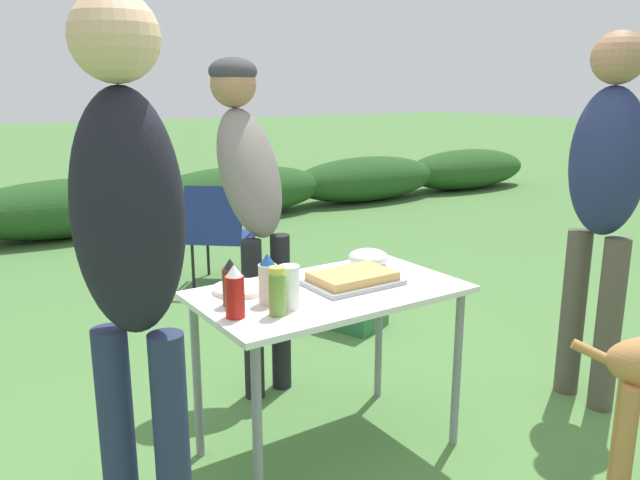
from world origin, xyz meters
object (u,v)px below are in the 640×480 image
at_px(standing_person_in_red_jacket, 130,248).
at_px(camp_chair_green_behind_table, 220,230).
at_px(folding_table, 329,307).
at_px(mixing_bowl, 368,257).
at_px(bbq_sauce_bottle, 231,283).
at_px(plate_stack, 241,289).
at_px(food_tray, 353,279).
at_px(cooler_box, 346,300).
at_px(paper_cup_stack, 289,287).
at_px(ketchup_bottle, 235,292).
at_px(standing_person_with_beanie, 605,187).
at_px(mayo_bottle, 268,280).
at_px(relish_jar, 277,292).
at_px(standing_person_in_olive_jacket, 249,180).

bearing_deg(standing_person_in_red_jacket, camp_chair_green_behind_table, -72.23).
height_order(folding_table, mixing_bowl, mixing_bowl).
xyz_separation_m(folding_table, bbq_sauce_bottle, (-0.42, 0.05, 0.16)).
height_order(plate_stack, bbq_sauce_bottle, bbq_sauce_bottle).
distance_m(food_tray, camp_chair_green_behind_table, 2.46).
distance_m(folding_table, mixing_bowl, 0.42).
bearing_deg(cooler_box, paper_cup_stack, 116.15).
height_order(ketchup_bottle, standing_person_with_beanie, standing_person_with_beanie).
bearing_deg(mayo_bottle, paper_cup_stack, -61.70).
height_order(folding_table, bbq_sauce_bottle, bbq_sauce_bottle).
relative_size(mixing_bowl, ketchup_bottle, 0.96).
xyz_separation_m(mixing_bowl, relish_jar, (-0.68, -0.34, 0.05)).
distance_m(plate_stack, mixing_bowl, 0.67).
bearing_deg(standing_person_in_red_jacket, relish_jar, -116.38).
xyz_separation_m(paper_cup_stack, ketchup_bottle, (-0.21, 0.02, 0.01)).
xyz_separation_m(paper_cup_stack, cooler_box, (1.20, 1.28, -0.65)).
bearing_deg(camp_chair_green_behind_table, mayo_bottle, -69.73).
height_order(relish_jar, mayo_bottle, mayo_bottle).
bearing_deg(ketchup_bottle, paper_cup_stack, -5.76).
height_order(ketchup_bottle, standing_person_in_olive_jacket, standing_person_in_olive_jacket).
height_order(mayo_bottle, camp_chair_green_behind_table, mayo_bottle).
distance_m(food_tray, paper_cup_stack, 0.39).
relative_size(standing_person_in_red_jacket, cooler_box, 3.19).
bearing_deg(folding_table, camp_chair_green_behind_table, 76.08).
bearing_deg(plate_stack, bbq_sauce_bottle, -128.92).
height_order(relish_jar, standing_person_in_red_jacket, standing_person_in_red_jacket).
bearing_deg(bbq_sauce_bottle, camp_chair_green_behind_table, 66.56).
height_order(mayo_bottle, cooler_box, mayo_bottle).
height_order(folding_table, camp_chair_green_behind_table, camp_chair_green_behind_table).
distance_m(folding_table, standing_person_with_beanie, 1.45).
bearing_deg(plate_stack, ketchup_bottle, -120.11).
relative_size(food_tray, paper_cup_stack, 2.31).
bearing_deg(paper_cup_stack, mayo_bottle, 118.30).
xyz_separation_m(bbq_sauce_bottle, camp_chair_green_behind_table, (1.02, 2.35, -0.36)).
distance_m(plate_stack, cooler_box, 1.71).
bearing_deg(plate_stack, standing_person_in_olive_jacket, 58.91).
relative_size(relish_jar, standing_person_with_beanie, 0.10).
xyz_separation_m(mixing_bowl, camp_chair_green_behind_table, (0.24, 2.20, -0.31)).
distance_m(paper_cup_stack, mayo_bottle, 0.10).
distance_m(plate_stack, camp_chair_green_behind_table, 2.42).
relative_size(ketchup_bottle, standing_person_in_olive_jacket, 0.12).
bearing_deg(standing_person_with_beanie, mayo_bottle, -96.92).
height_order(standing_person_in_olive_jacket, cooler_box, standing_person_in_olive_jacket).
relative_size(folding_table, relish_jar, 6.02).
bearing_deg(relish_jar, plate_stack, 88.18).
relative_size(food_tray, camp_chair_green_behind_table, 0.46).
bearing_deg(camp_chair_green_behind_table, food_tray, -60.69).
relative_size(ketchup_bottle, cooler_box, 0.35).
distance_m(standing_person_with_beanie, standing_person_in_red_jacket, 2.24).
bearing_deg(standing_person_in_olive_jacket, cooler_box, 18.28).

